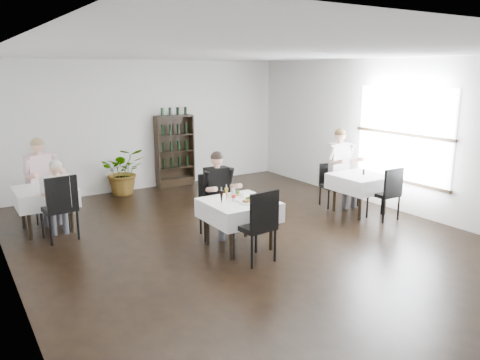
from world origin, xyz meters
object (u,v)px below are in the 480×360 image
at_px(wine_shelf, 175,152).
at_px(main_table, 239,210).
at_px(diner_main, 219,187).
at_px(potted_tree, 124,171).

distance_m(wine_shelf, main_table, 4.41).
height_order(main_table, diner_main, diner_main).
distance_m(wine_shelf, diner_main, 3.73).
bearing_deg(potted_tree, diner_main, -82.39).
xyz_separation_m(wine_shelf, main_table, (-0.90, -4.31, -0.23)).
relative_size(main_table, potted_tree, 0.96).
bearing_deg(diner_main, wine_shelf, 76.67).
bearing_deg(main_table, wine_shelf, 78.22).
xyz_separation_m(potted_tree, diner_main, (0.47, -3.51, 0.30)).
distance_m(main_table, diner_main, 0.72).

